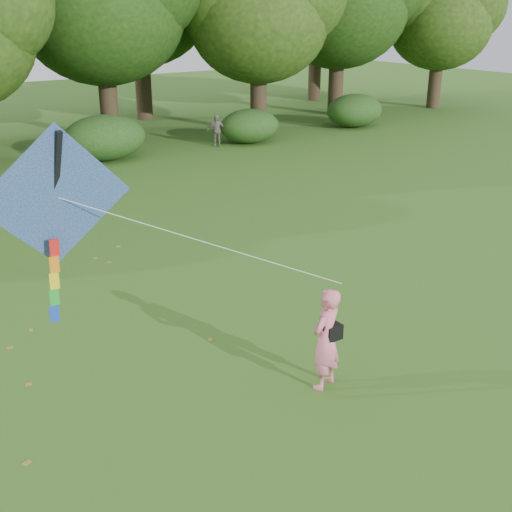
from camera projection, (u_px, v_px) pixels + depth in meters
ground at (340, 359)px, 11.78m from camera, size 100.00×100.00×0.00m
man_kite_flyer at (326, 339)px, 10.63m from camera, size 0.76×0.63×1.80m
bystander_right at (216, 131)px, 29.40m from camera, size 0.90×0.76×1.44m
crossbody_bag at (333, 331)px, 10.62m from camera, size 0.43×0.20×0.71m
flying_kite at (57, 201)px, 9.08m from camera, size 5.00×2.21×3.01m
tree_line at (22, 17)px, 28.06m from camera, size 54.70×15.30×9.48m
shrub_band at (16, 152)px, 24.49m from camera, size 39.15×3.22×1.88m
fallen_leaves at (73, 319)px, 13.28m from camera, size 4.82×13.50×0.01m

